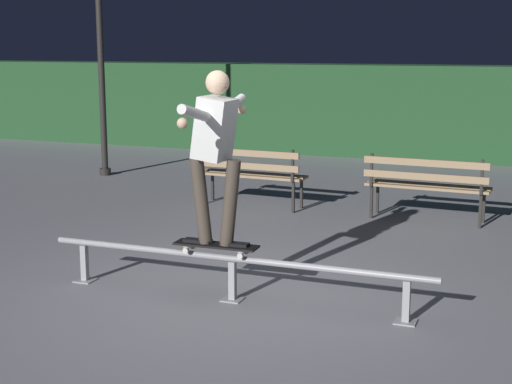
# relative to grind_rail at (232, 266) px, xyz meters

# --- Properties ---
(ground_plane) EXTENTS (90.00, 90.00, 0.00)m
(ground_plane) POSITION_rel_grind_rail_xyz_m (-0.00, 0.08, -0.32)
(ground_plane) COLOR gray
(hedge_backdrop) EXTENTS (24.00, 1.20, 1.87)m
(hedge_backdrop) POSITION_rel_grind_rail_xyz_m (-0.00, 9.54, 0.61)
(hedge_backdrop) COLOR #234C28
(hedge_backdrop) RESTS_ON ground
(grind_rail) EXTENTS (3.69, 0.18, 0.42)m
(grind_rail) POSITION_rel_grind_rail_xyz_m (0.00, 0.00, 0.00)
(grind_rail) COLOR #9E9EA3
(grind_rail) RESTS_ON ground
(skateboard) EXTENTS (0.78, 0.22, 0.09)m
(skateboard) POSITION_rel_grind_rail_xyz_m (-0.16, 0.00, 0.17)
(skateboard) COLOR black
(skateboard) RESTS_ON grind_rail
(skateboarder) EXTENTS (0.62, 1.41, 1.56)m
(skateboarder) POSITION_rel_grind_rail_xyz_m (-0.16, 0.00, 1.11)
(skateboarder) COLOR black
(skateboarder) RESTS_ON skateboard
(park_bench_leftmost) EXTENTS (1.62, 0.49, 0.88)m
(park_bench_leftmost) POSITION_rel_grind_rail_xyz_m (-1.32, 3.75, 0.21)
(park_bench_leftmost) COLOR #282623
(park_bench_leftmost) RESTS_ON ground
(park_bench_left_center) EXTENTS (1.62, 0.49, 0.88)m
(park_bench_left_center) POSITION_rel_grind_rail_xyz_m (1.16, 3.75, 0.21)
(park_bench_left_center) COLOR #282623
(park_bench_left_center) RESTS_ON ground
(lamp_post_left) EXTENTS (0.32, 0.32, 3.90)m
(lamp_post_left) POSITION_rel_grind_rail_xyz_m (-4.70, 5.34, 2.16)
(lamp_post_left) COLOR #282623
(lamp_post_left) RESTS_ON ground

